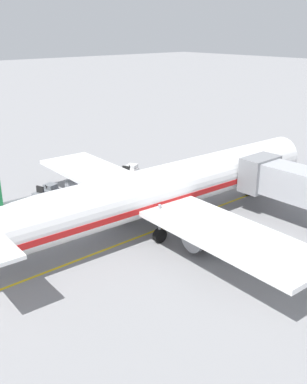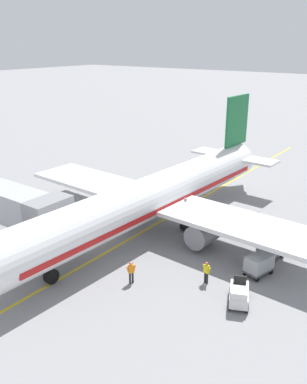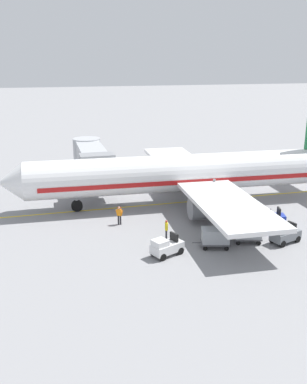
# 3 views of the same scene
# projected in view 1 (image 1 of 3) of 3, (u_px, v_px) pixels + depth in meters

# --- Properties ---
(ground_plane) EXTENTS (400.00, 400.00, 0.00)m
(ground_plane) POSITION_uv_depth(u_px,v_px,m) (179.00, 222.00, 37.18)
(ground_plane) COLOR gray
(gate_lead_in_line) EXTENTS (0.24, 80.00, 0.01)m
(gate_lead_in_line) POSITION_uv_depth(u_px,v_px,m) (179.00, 221.00, 37.18)
(gate_lead_in_line) COLOR gold
(gate_lead_in_line) RESTS_ON ground
(parked_airliner) EXTENTS (30.21, 37.32, 10.63)m
(parked_airliner) POSITION_uv_depth(u_px,v_px,m) (158.00, 190.00, 35.20)
(parked_airliner) COLOR white
(parked_airliner) RESTS_ON ground
(baggage_tug_lead) EXTENTS (1.92, 2.75, 1.62)m
(baggage_tug_lead) POSITION_uv_depth(u_px,v_px,m) (47.00, 193.00, 41.63)
(baggage_tug_lead) COLOR slate
(baggage_tug_lead) RESTS_ON ground
(baggage_tug_trailing) EXTENTS (1.88, 2.74, 1.62)m
(baggage_tug_trailing) POSITION_uv_depth(u_px,v_px,m) (60.00, 207.00, 38.43)
(baggage_tug_trailing) COLOR #1E339E
(baggage_tug_trailing) RESTS_ON ground
(baggage_tug_spare) EXTENTS (2.11, 2.77, 1.62)m
(baggage_tug_spare) POSITION_uv_depth(u_px,v_px,m) (130.00, 172.00, 47.60)
(baggage_tug_spare) COLOR silver
(baggage_tug_spare) RESTS_ON ground
(baggage_cart_front) EXTENTS (1.82, 2.98, 1.58)m
(baggage_cart_front) POSITION_uv_depth(u_px,v_px,m) (100.00, 179.00, 44.70)
(baggage_cart_front) COLOR #4C4C51
(baggage_cart_front) RESTS_ON ground
(baggage_cart_second_in_train) EXTENTS (1.82, 2.98, 1.58)m
(baggage_cart_second_in_train) POSITION_uv_depth(u_px,v_px,m) (77.00, 186.00, 42.71)
(baggage_cart_second_in_train) COLOR #4C4C51
(baggage_cart_second_in_train) RESTS_ON ground
(ground_crew_wing_walker) EXTENTS (0.46, 0.66, 1.69)m
(ground_crew_wing_walker) POSITION_uv_depth(u_px,v_px,m) (192.00, 182.00, 43.82)
(ground_crew_wing_walker) COLOR #232328
(ground_crew_wing_walker) RESTS_ON ground
(ground_crew_loader) EXTENTS (0.72, 0.33, 1.69)m
(ground_crew_loader) POSITION_uv_depth(u_px,v_px,m) (140.00, 178.00, 44.91)
(ground_crew_loader) COLOR #232328
(ground_crew_loader) RESTS_ON ground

